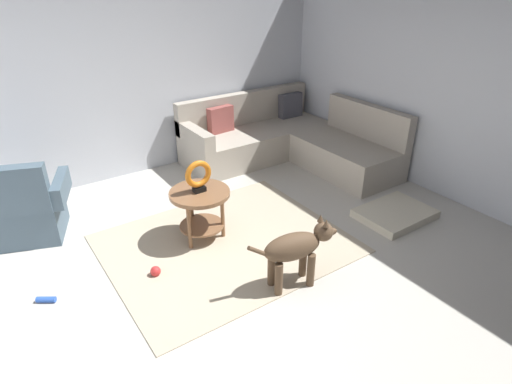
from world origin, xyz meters
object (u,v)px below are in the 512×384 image
at_px(dog_bed_mat, 395,214).
at_px(dog, 297,248).
at_px(torus_sculpture, 198,176).
at_px(sectional_couch, 288,142).
at_px(armchair, 27,210).
at_px(dog_toy_ball, 156,271).
at_px(dog_toy_rope, 46,299).
at_px(side_table, 200,202).

relative_size(dog_bed_mat, dog, 0.95).
bearing_deg(dog_bed_mat, torus_sculpture, 156.41).
height_order(torus_sculpture, dog, torus_sculpture).
distance_m(sectional_couch, torus_sculpture, 2.29).
distance_m(torus_sculpture, dog_bed_mat, 2.25).
distance_m(sectional_couch, armchair, 3.41).
relative_size(dog_toy_ball, dog_toy_rope, 0.60).
bearing_deg(side_table, sectional_couch, 28.70).
xyz_separation_m(side_table, torus_sculpture, (0.00, -0.00, 0.29)).
bearing_deg(dog_bed_mat, dog_toy_ball, 168.08).
relative_size(dog_bed_mat, dog_toy_ball, 8.49).
height_order(dog_toy_ball, dog_toy_rope, dog_toy_ball).
bearing_deg(torus_sculpture, dog_toy_rope, -175.70).
xyz_separation_m(torus_sculpture, dog_bed_mat, (1.97, -0.86, -0.67)).
bearing_deg(dog, side_table, -152.95).
bearing_deg(dog_bed_mat, sectional_couch, 89.84).
bearing_deg(torus_sculpture, dog, -73.51).
distance_m(sectional_couch, dog_toy_rope, 3.72).
xyz_separation_m(sectional_couch, dog_toy_ball, (-2.62, -1.39, -0.24)).
distance_m(dog, dog_toy_ball, 1.30).
relative_size(torus_sculpture, dog_bed_mat, 0.41).
bearing_deg(side_table, torus_sculpture, -86.42).
bearing_deg(armchair, dog_toy_ball, -38.62).
bearing_deg(dog_toy_ball, armchair, 121.07).
relative_size(sectional_couch, armchair, 2.35).
bearing_deg(sectional_couch, dog_bed_mat, -90.16).
height_order(armchair, dog, armchair).
bearing_deg(dog_toy_ball, sectional_couch, 27.95).
bearing_deg(dog_bed_mat, side_table, 156.41).
bearing_deg(dog, dog_toy_rope, -107.47).
bearing_deg(armchair, side_table, -14.67).
bearing_deg(sectional_couch, dog_toy_ball, -152.05).
relative_size(side_table, dog_toy_rope, 3.81).
height_order(armchair, dog_bed_mat, armchair).
height_order(armchair, torus_sculpture, armchair).
bearing_deg(dog_toy_rope, armchair, 84.69).
height_order(armchair, dog_toy_rope, armchair).
xyz_separation_m(sectional_couch, dog_bed_mat, (-0.01, -1.94, -0.24)).
relative_size(torus_sculpture, dog, 0.39).
height_order(dog_bed_mat, dog_toy_ball, dog_toy_ball).
relative_size(side_table, dog_toy_ball, 6.37).
bearing_deg(armchair, dog_bed_mat, -8.39).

